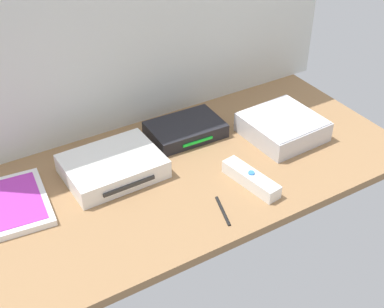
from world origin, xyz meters
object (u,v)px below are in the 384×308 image
(game_console, at_px, (113,166))
(mini_computer, at_px, (282,126))
(remote_wand, at_px, (251,179))
(game_case, at_px, (14,204))
(network_router, at_px, (185,129))
(stylus_pen, at_px, (223,210))

(game_console, distance_m, mini_computer, 0.43)
(game_console, xyz_separation_m, remote_wand, (0.24, -0.19, -0.01))
(game_case, xyz_separation_m, network_router, (0.44, 0.05, 0.01))
(mini_computer, relative_size, stylus_pen, 1.96)
(game_console, height_order, remote_wand, game_console)
(game_case, relative_size, remote_wand, 1.34)
(remote_wand, relative_size, stylus_pen, 1.69)
(network_router, bearing_deg, stylus_pen, -103.34)
(game_case, bearing_deg, mini_computer, -0.87)
(mini_computer, xyz_separation_m, network_router, (-0.20, 0.12, -0.01))
(mini_computer, distance_m, network_router, 0.24)
(game_console, bearing_deg, game_case, 177.59)
(mini_computer, distance_m, game_case, 0.65)
(network_router, bearing_deg, mini_computer, -29.10)
(remote_wand, bearing_deg, mini_computer, 24.77)
(remote_wand, height_order, stylus_pen, remote_wand)
(game_case, bearing_deg, network_router, 11.93)
(game_console, distance_m, network_router, 0.22)
(game_console, xyz_separation_m, game_case, (-0.22, 0.01, -0.01))
(game_case, distance_m, remote_wand, 0.50)
(mini_computer, distance_m, stylus_pen, 0.32)
(game_case, distance_m, stylus_pen, 0.43)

